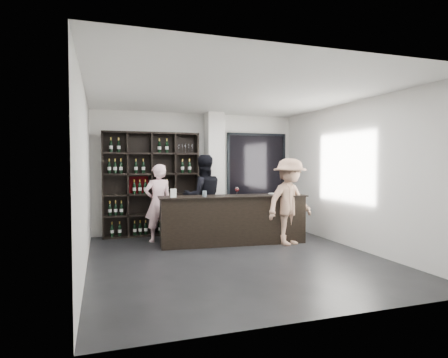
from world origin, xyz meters
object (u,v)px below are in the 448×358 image
object	(u,v)px
wine_shelf	(151,184)
taster_black	(203,197)
taster_pink	(158,203)
customer	(290,202)
tasting_counter	(233,220)

from	to	relation	value
wine_shelf	taster_black	size ratio (longest dim) A/B	1.28
taster_pink	customer	size ratio (longest dim) A/B	0.93
tasting_counter	taster_black	world-z (taller)	taster_black
wine_shelf	tasting_counter	xyz separation A→B (m)	(1.50, -1.47, -0.69)
wine_shelf	customer	size ratio (longest dim) A/B	1.34
tasting_counter	customer	bearing A→B (deg)	-16.16
taster_pink	customer	xyz separation A→B (m)	(2.53, -1.17, 0.06)
wine_shelf	taster_black	xyz separation A→B (m)	(1.05, -0.72, -0.27)
tasting_counter	customer	world-z (taller)	customer
wine_shelf	customer	world-z (taller)	wine_shelf
tasting_counter	taster_pink	distance (m)	1.66
taster_pink	wine_shelf	bearing A→B (deg)	-96.37
customer	taster_black	bearing A→B (deg)	125.78
customer	tasting_counter	bearing A→B (deg)	141.96
taster_pink	taster_black	distance (m)	1.01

